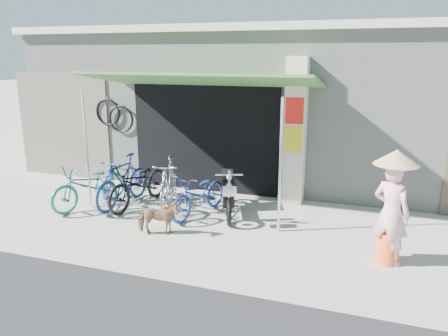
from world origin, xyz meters
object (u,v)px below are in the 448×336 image
(bike_navy, at_px, (200,194))
(street_dog, at_px, (158,219))
(bike_black, at_px, (139,183))
(moped, at_px, (228,192))
(bike_teal, at_px, (90,185))
(bike_silver, at_px, (169,184))
(nun, at_px, (392,208))
(bike_blue, at_px, (123,181))

(bike_navy, xyz_separation_m, street_dog, (-0.31, -1.13, -0.13))
(bike_black, relative_size, moped, 1.12)
(bike_teal, distance_m, street_dog, 2.15)
(bike_teal, bearing_deg, street_dog, -4.78)
(bike_teal, bearing_deg, moped, 30.06)
(bike_black, distance_m, bike_navy, 1.37)
(street_dog, bearing_deg, bike_silver, -4.01)
(street_dog, xyz_separation_m, nun, (3.71, 0.21, 0.56))
(bike_teal, distance_m, nun, 5.73)
(bike_silver, height_order, bike_navy, bike_silver)
(bike_black, relative_size, nun, 1.07)
(nun, bearing_deg, moped, 8.07)
(bike_black, xyz_separation_m, nun, (4.77, -1.02, 0.37))
(bike_blue, relative_size, moped, 1.06)
(moped, bearing_deg, bike_black, 165.45)
(bike_navy, bearing_deg, nun, -0.83)
(bike_navy, relative_size, street_dog, 2.30)
(bike_silver, xyz_separation_m, street_dog, (0.44, -1.32, -0.21))
(bike_navy, height_order, street_dog, bike_navy)
(nun, bearing_deg, bike_black, 18.43)
(bike_navy, bearing_deg, street_dog, -91.01)
(bike_blue, bearing_deg, nun, -6.02)
(bike_silver, xyz_separation_m, bike_navy, (0.75, -0.19, -0.08))
(bike_navy, bearing_deg, moped, 44.94)
(bike_black, relative_size, bike_silver, 1.09)
(bike_blue, relative_size, street_dog, 2.46)
(bike_navy, xyz_separation_m, nun, (3.40, -0.92, 0.43))
(bike_navy, relative_size, nun, 0.94)
(bike_silver, distance_m, nun, 4.31)
(bike_blue, bearing_deg, bike_silver, 15.76)
(bike_black, bearing_deg, bike_blue, -155.71)
(street_dog, bearing_deg, bike_teal, 44.34)
(street_dog, bearing_deg, bike_blue, 28.25)
(bike_black, distance_m, bike_silver, 0.63)
(bike_blue, distance_m, nun, 5.18)
(bike_silver, xyz_separation_m, moped, (1.23, 0.09, -0.06))
(moped, bearing_deg, nun, -42.76)
(bike_teal, xyz_separation_m, street_dog, (1.97, -0.85, -0.16))
(bike_teal, distance_m, bike_silver, 1.60)
(nun, bearing_deg, bike_blue, 20.19)
(bike_blue, xyz_separation_m, bike_black, (0.32, 0.09, -0.04))
(bike_navy, height_order, moped, moped)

